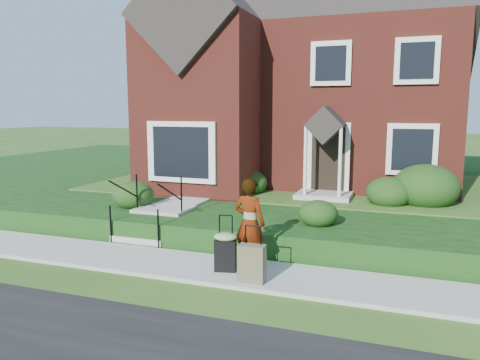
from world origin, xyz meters
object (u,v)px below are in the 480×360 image
at_px(suitcase_olive, 252,263).
at_px(suitcase_black, 225,250).
at_px(front_steps, 155,219).
at_px(woman, 250,223).

bearing_deg(suitcase_olive, suitcase_black, 148.22).
bearing_deg(suitcase_olive, front_steps, 143.38).
relative_size(woman, suitcase_olive, 1.72).
xyz_separation_m(front_steps, woman, (3.08, -1.58, 0.52)).
distance_m(front_steps, suitcase_black, 3.33).
height_order(front_steps, woman, woman).
bearing_deg(front_steps, woman, -27.22).
distance_m(woman, suitcase_olive, 0.99).
bearing_deg(suitcase_black, woman, 31.17).
relative_size(front_steps, suitcase_black, 1.79).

